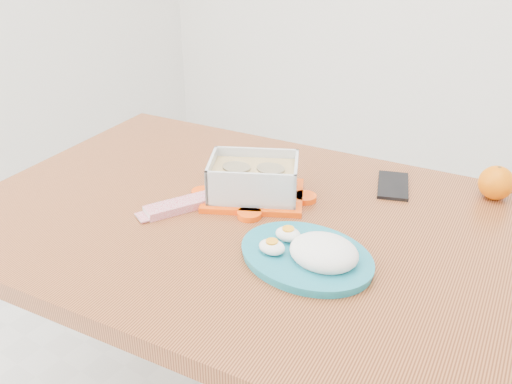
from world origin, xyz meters
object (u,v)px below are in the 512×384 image
Objects in this scene: food_container at (254,180)px; rice_plate at (312,252)px; smartphone at (393,185)px; dining_table at (256,255)px; orange_fruit at (496,183)px.

food_container is 0.28m from rice_plate.
dining_table is at bearing -143.36° from smartphone.
orange_fruit is at bearing 36.79° from dining_table.
smartphone is at bearing 51.44° from dining_table.
orange_fruit is 0.22m from smartphone.
food_container reaches higher than rice_plate.
rice_plate is 0.38m from smartphone.
food_container is at bearing -145.23° from orange_fruit.
orange_fruit is 0.27× the size of rice_plate.
dining_table is 4.88× the size of food_container.
food_container is (-0.05, 0.07, 0.14)m from dining_table.
smartphone is at bearing -159.59° from orange_fruit.
dining_table is 0.23m from rice_plate.
smartphone reaches higher than dining_table.
rice_plate is (-0.21, -0.45, -0.02)m from orange_fruit.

